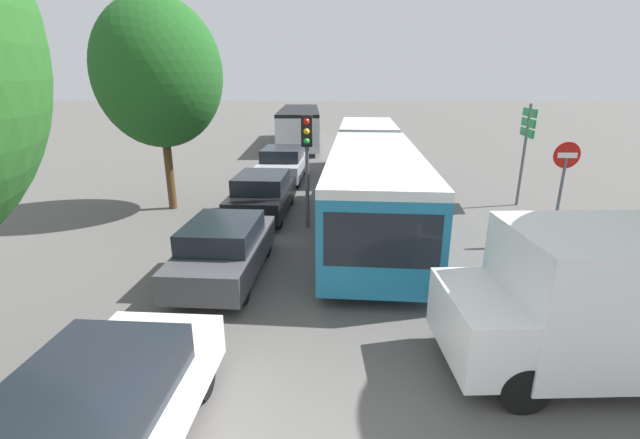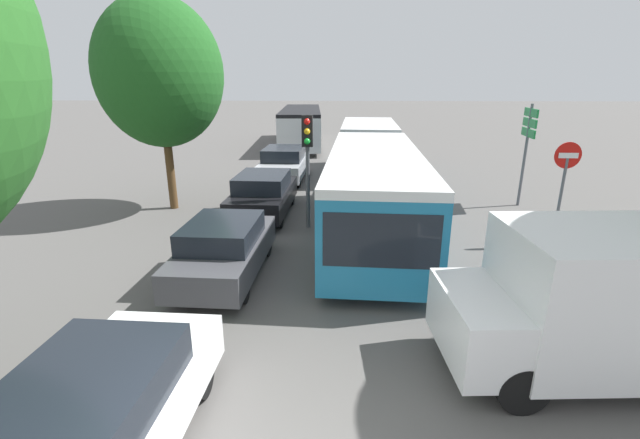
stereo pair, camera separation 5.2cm
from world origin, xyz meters
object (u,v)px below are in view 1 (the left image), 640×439
city_bus_rear (300,124)px  no_entry_sign (563,177)px  articulated_bus (370,164)px  direction_sign_post (527,134)px  queued_car_silver (283,164)px  tree_left_mid (159,77)px  traffic_light (307,147)px  white_van (628,298)px  queued_car_graphite (224,249)px  queued_car_white (98,421)px  queued_car_black (263,194)px

city_bus_rear → no_entry_sign: no_entry_sign is taller
articulated_bus → no_entry_sign: bearing=51.9°
no_entry_sign → direction_sign_post: size_ratio=0.78×
queued_car_silver → tree_left_mid: size_ratio=0.63×
articulated_bus → traffic_light: bearing=-31.7°
city_bus_rear → tree_left_mid: size_ratio=1.69×
articulated_bus → tree_left_mid: size_ratio=2.39×
white_van → direction_sign_post: direction_sign_post is taller
queued_car_graphite → no_entry_sign: (8.61, 2.43, 1.19)m
white_van → queued_car_white: bearing=13.1°
city_bus_rear → tree_left_mid: (-3.29, -16.24, 3.00)m
queued_car_white → queued_car_graphite: size_ratio=1.03×
articulated_bus → tree_left_mid: 7.77m
queued_car_white → queued_car_silver: 15.39m
queued_car_white → traffic_light: 9.14m
articulated_bus → queued_car_white: 12.50m
city_bus_rear → queued_car_silver: city_bus_rear is taller
queued_car_black → tree_left_mid: bearing=81.3°
queued_car_silver → queued_car_graphite: bearing=-178.8°
direction_sign_post → queued_car_graphite: bearing=41.2°
queued_car_silver → no_entry_sign: 11.50m
articulated_bus → tree_left_mid: bearing=-77.7°
city_bus_rear → traffic_light: (1.64, -18.16, 1.05)m
queued_car_black → queued_car_silver: size_ratio=0.95×
traffic_light → no_entry_sign: (6.93, -1.12, -0.62)m
queued_car_white → no_entry_sign: size_ratio=1.44×
queued_car_black → traffic_light: bearing=-126.7°
queued_car_silver → articulated_bus: bearing=-132.1°
tree_left_mid → queued_car_graphite: bearing=-59.3°
articulated_bus → tree_left_mid: tree_left_mid is taller
queued_car_white → no_entry_sign: bearing=-46.6°
queued_car_black → traffic_light: traffic_light is taller
queued_car_black → traffic_light: (1.58, -1.27, 1.78)m
queued_car_graphite → queued_car_silver: size_ratio=0.90×
articulated_bus → white_van: (3.07, -9.76, -0.18)m
city_bus_rear → white_van: size_ratio=2.30×
queued_car_graphite → queued_car_black: (0.10, 4.82, 0.04)m
queued_car_silver → white_van: size_ratio=0.86×
queued_car_white → queued_car_black: 10.05m
articulated_bus → city_bus_rear: 15.55m
white_van → queued_car_silver: bearing=-66.7°
tree_left_mid → queued_car_silver: bearing=53.9°
direction_sign_post → articulated_bus: bearing=3.6°
queued_car_white → white_van: (7.01, 2.08, 0.54)m
queued_car_white → direction_sign_post: (9.33, 11.56, 1.87)m
queued_car_silver → direction_sign_post: 9.97m
queued_car_graphite → white_van: 7.58m
city_bus_rear → queued_car_silver: 11.57m
queued_car_white → articulated_bus: bearing=-16.2°
articulated_bus → queued_car_white: (-3.94, -11.84, -0.71)m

